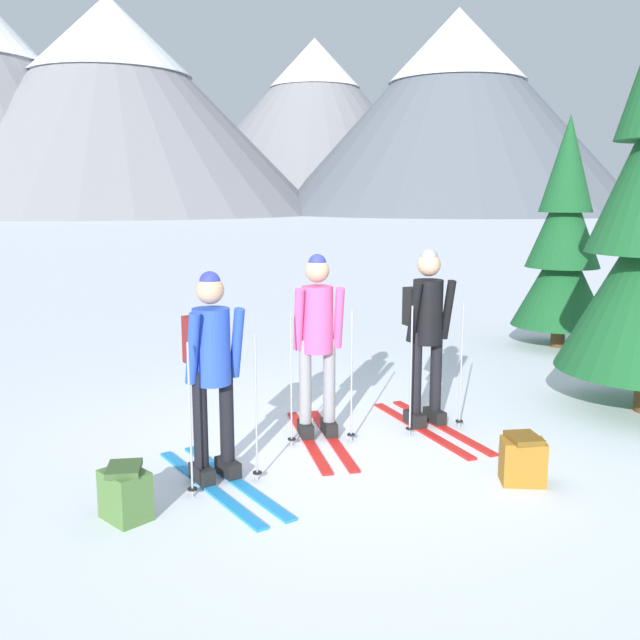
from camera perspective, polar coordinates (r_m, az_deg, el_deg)
The scene contains 8 objects.
ground_plane at distance 6.22m, azimuth 2.33°, elevation -10.32°, with size 400.00×400.00×0.00m, color white.
skier_in_blue at distance 5.34m, azimuth -8.82°, elevation -3.75°, with size 1.02×1.64×1.62m.
skier_in_pink at distance 6.22m, azimuth -0.20°, elevation -1.61°, with size 0.61×1.63×1.67m.
skier_in_black at distance 6.62m, azimuth 8.66°, elevation -0.65°, with size 0.73×1.71×1.69m.
pine_tree_mid at distance 10.54m, azimuth 19.18°, elevation 5.91°, with size 1.35×1.35×3.27m.
backpack_on_snow_front at distance 5.05m, azimuth -15.56°, elevation -13.40°, with size 0.39×0.40×0.38m.
backpack_on_snow_beside at distance 5.65m, azimuth 16.18°, elevation -10.85°, with size 0.36×0.30×0.38m.
mountain_ridge_distant at distance 88.44m, azimuth -10.92°, elevation 16.90°, with size 101.43×59.15×27.77m.
Camera 1 is at (-1.06, -5.73, 2.17)m, focal length 39.34 mm.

